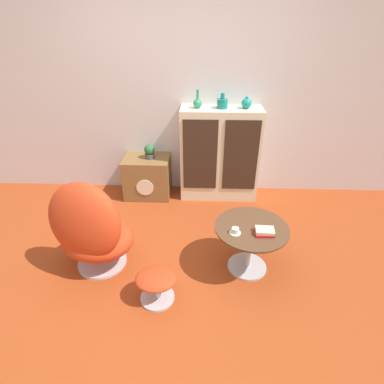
% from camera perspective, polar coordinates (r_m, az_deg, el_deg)
% --- Properties ---
extents(ground_plane, '(12.00, 12.00, 0.00)m').
position_cam_1_polar(ground_plane, '(2.86, -3.77, -15.73)').
color(ground_plane, '#9E3D19').
extents(wall_back, '(6.40, 0.06, 2.60)m').
position_cam_1_polar(wall_back, '(3.77, -1.78, 18.77)').
color(wall_back, silver).
rests_on(wall_back, ground_plane).
extents(sideboard, '(0.96, 0.38, 1.15)m').
position_cam_1_polar(sideboard, '(3.78, 5.26, 7.15)').
color(sideboard, beige).
rests_on(sideboard, ground_plane).
extents(tv_console, '(0.58, 0.45, 0.52)m').
position_cam_1_polar(tv_console, '(3.94, -8.44, 2.93)').
color(tv_console, brown).
rests_on(tv_console, ground_plane).
extents(egg_chair, '(0.82, 0.78, 0.94)m').
position_cam_1_polar(egg_chair, '(2.79, -18.62, -6.92)').
color(egg_chair, '#B7B7BC').
rests_on(egg_chair, ground_plane).
extents(ottoman, '(0.34, 0.29, 0.27)m').
position_cam_1_polar(ottoman, '(2.56, -6.84, -16.66)').
color(ottoman, '#B7B7BC').
rests_on(ottoman, ground_plane).
extents(coffee_table, '(0.65, 0.65, 0.47)m').
position_cam_1_polar(coffee_table, '(2.76, 11.03, -8.80)').
color(coffee_table, '#B7B7BC').
rests_on(coffee_table, ground_plane).
extents(vase_leftmost, '(0.10, 0.10, 0.21)m').
position_cam_1_polar(vase_leftmost, '(3.58, 1.07, 16.65)').
color(vase_leftmost, '#2D8E6B').
rests_on(vase_leftmost, sideboard).
extents(vase_inner_left, '(0.12, 0.12, 0.17)m').
position_cam_1_polar(vase_inner_left, '(3.58, 5.80, 16.50)').
color(vase_inner_left, '#147A75').
rests_on(vase_inner_left, sideboard).
extents(vase_inner_right, '(0.12, 0.12, 0.13)m').
position_cam_1_polar(vase_inner_right, '(3.61, 10.35, 16.30)').
color(vase_inner_right, teal).
rests_on(vase_inner_right, sideboard).
extents(potted_plant, '(0.13, 0.13, 0.18)m').
position_cam_1_polar(potted_plant, '(3.79, -8.10, 7.67)').
color(potted_plant, '#4C4C51').
rests_on(potted_plant, tv_console).
extents(teacup, '(0.10, 0.10, 0.05)m').
position_cam_1_polar(teacup, '(2.57, 8.22, -7.39)').
color(teacup, silver).
rests_on(teacup, coffee_table).
extents(book_stack, '(0.16, 0.12, 0.05)m').
position_cam_1_polar(book_stack, '(2.61, 13.66, -7.35)').
color(book_stack, red).
rests_on(book_stack, coffee_table).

